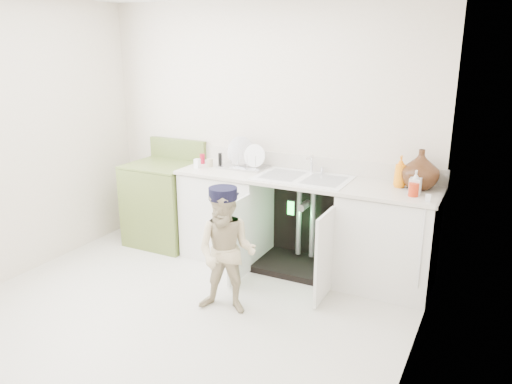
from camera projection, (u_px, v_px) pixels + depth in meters
The scene contains 5 objects.
ground at pixel (181, 312), 4.03m from camera, with size 3.50×3.50×0.00m, color beige.
room_shell at pixel (174, 161), 3.67m from camera, with size 6.00×5.50×1.26m.
counter_run at pixel (306, 222), 4.67m from camera, with size 2.44×1.02×1.24m.
avocado_stove at pixel (165, 202), 5.35m from camera, with size 0.70×0.65×1.09m.
repair_worker at pixel (227, 251), 3.91m from camera, with size 0.58×0.91×1.03m.
Camera 1 is at (2.16, -2.92, 2.08)m, focal length 35.00 mm.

